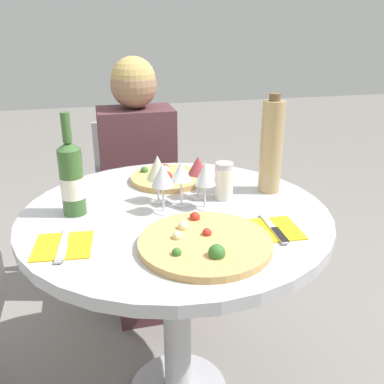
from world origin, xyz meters
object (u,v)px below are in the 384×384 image
(wine_bottle, at_px, (72,178))
(pizza_large, at_px, (205,243))
(seated_diner, at_px, (141,196))
(tall_carafe, at_px, (271,146))
(dining_table, at_px, (176,247))
(chair_behind_diner, at_px, (139,210))

(wine_bottle, bearing_deg, pizza_large, -41.88)
(pizza_large, height_order, wine_bottle, wine_bottle)
(seated_diner, relative_size, pizza_large, 3.30)
(seated_diner, height_order, pizza_large, seated_diner)
(seated_diner, relative_size, wine_bottle, 3.74)
(pizza_large, distance_m, tall_carafe, 0.49)
(dining_table, relative_size, tall_carafe, 2.87)
(wine_bottle, xyz_separation_m, tall_carafe, (0.66, 0.03, 0.05))
(seated_diner, distance_m, tall_carafe, 0.80)
(chair_behind_diner, bearing_deg, wine_bottle, 69.94)
(chair_behind_diner, distance_m, wine_bottle, 0.94)
(chair_behind_diner, distance_m, seated_diner, 0.19)
(chair_behind_diner, xyz_separation_m, seated_diner, (-0.00, -0.14, 0.13))
(chair_behind_diner, relative_size, tall_carafe, 2.52)
(dining_table, xyz_separation_m, wine_bottle, (-0.31, 0.06, 0.25))
(dining_table, bearing_deg, tall_carafe, 14.09)
(seated_diner, distance_m, wine_bottle, 0.76)
(dining_table, height_order, wine_bottle, wine_bottle)
(dining_table, distance_m, chair_behind_diner, 0.85)
(dining_table, relative_size, pizza_large, 2.72)
(dining_table, bearing_deg, chair_behind_diner, 92.09)
(pizza_large, bearing_deg, chair_behind_diner, 93.13)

